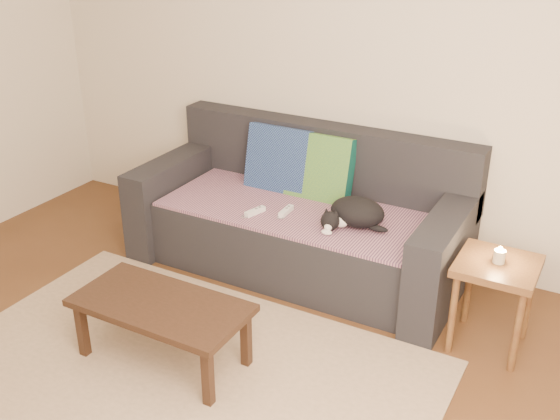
{
  "coord_description": "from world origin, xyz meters",
  "views": [
    {
      "loc": [
        1.72,
        -1.83,
        2.15
      ],
      "look_at": [
        0.05,
        1.2,
        0.55
      ],
      "focal_mm": 42.0,
      "sensor_mm": 36.0,
      "label": 1
    }
  ],
  "objects_px": {
    "side_table": "(496,277)",
    "coffee_table": "(161,310)",
    "wii_remote_b": "(286,211)",
    "cat": "(355,213)",
    "wii_remote_a": "(255,211)",
    "sofa": "(301,221)"
  },
  "relations": [
    {
      "from": "sofa",
      "to": "cat",
      "type": "xyz_separation_m",
      "value": [
        0.43,
        -0.15,
        0.21
      ]
    },
    {
      "from": "coffee_table",
      "to": "wii_remote_a",
      "type": "bearing_deg",
      "value": 91.68
    },
    {
      "from": "sofa",
      "to": "coffee_table",
      "type": "distance_m",
      "value": 1.27
    },
    {
      "from": "sofa",
      "to": "wii_remote_a",
      "type": "distance_m",
      "value": 0.36
    },
    {
      "from": "side_table",
      "to": "wii_remote_b",
      "type": "bearing_deg",
      "value": 174.77
    },
    {
      "from": "wii_remote_b",
      "to": "wii_remote_a",
      "type": "bearing_deg",
      "value": 117.26
    },
    {
      "from": "sofa",
      "to": "coffee_table",
      "type": "xyz_separation_m",
      "value": [
        -0.14,
        -1.26,
        0.0
      ]
    },
    {
      "from": "side_table",
      "to": "coffee_table",
      "type": "xyz_separation_m",
      "value": [
        -1.43,
        -0.95,
        -0.1
      ]
    },
    {
      "from": "sofa",
      "to": "cat",
      "type": "bearing_deg",
      "value": -18.76
    },
    {
      "from": "wii_remote_b",
      "to": "coffee_table",
      "type": "distance_m",
      "value": 1.09
    },
    {
      "from": "coffee_table",
      "to": "wii_remote_b",
      "type": "bearing_deg",
      "value": 82.74
    },
    {
      "from": "wii_remote_a",
      "to": "wii_remote_b",
      "type": "xyz_separation_m",
      "value": [
        0.16,
        0.1,
        0.0
      ]
    },
    {
      "from": "wii_remote_a",
      "to": "coffee_table",
      "type": "relative_size",
      "value": 0.17
    },
    {
      "from": "wii_remote_b",
      "to": "side_table",
      "type": "relative_size",
      "value": 0.3
    },
    {
      "from": "wii_remote_a",
      "to": "side_table",
      "type": "height_order",
      "value": "side_table"
    },
    {
      "from": "sofa",
      "to": "side_table",
      "type": "height_order",
      "value": "sofa"
    },
    {
      "from": "side_table",
      "to": "coffee_table",
      "type": "relative_size",
      "value": 0.57
    },
    {
      "from": "wii_remote_b",
      "to": "side_table",
      "type": "distance_m",
      "value": 1.3
    },
    {
      "from": "cat",
      "to": "wii_remote_a",
      "type": "bearing_deg",
      "value": 176.82
    },
    {
      "from": "cat",
      "to": "wii_remote_a",
      "type": "relative_size",
      "value": 2.7
    },
    {
      "from": "wii_remote_b",
      "to": "cat",
      "type": "bearing_deg",
      "value": -87.08
    },
    {
      "from": "coffee_table",
      "to": "cat",
      "type": "bearing_deg",
      "value": 62.84
    }
  ]
}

